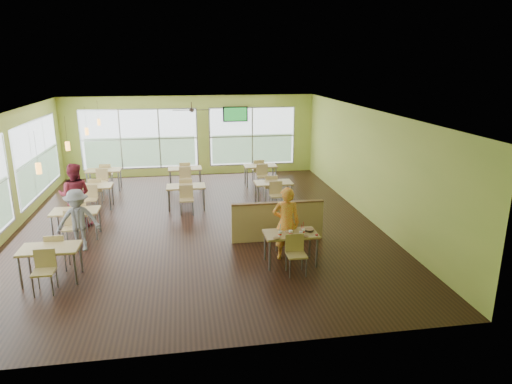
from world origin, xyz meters
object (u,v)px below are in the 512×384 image
main_table (291,238)px  half_wall_divider (278,221)px  food_basket (309,230)px  man_plaid (286,223)px

main_table → half_wall_divider: half_wall_divider is taller
half_wall_divider → main_table: bearing=-90.0°
main_table → half_wall_divider: size_ratio=0.63×
half_wall_divider → food_basket: bearing=-72.4°
food_basket → man_plaid: bearing=153.4°
man_plaid → food_basket: size_ratio=7.79×
food_basket → main_table: bearing=-174.0°
half_wall_divider → food_basket: size_ratio=10.64×
half_wall_divider → man_plaid: (-0.04, -1.16, 0.36)m
main_table → half_wall_divider: bearing=90.0°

